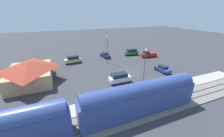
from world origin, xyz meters
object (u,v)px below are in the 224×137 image
(sedan_blue, at_px, (163,69))
(pickup_red, at_px, (148,54))
(station_building, at_px, (30,71))
(suv_tan, at_px, (73,59))
(sedan_navy, at_px, (105,55))
(suv_white, at_px, (120,78))
(pedestrian_on_platform, at_px, (144,91))
(suv_green, at_px, (131,52))
(light_pole_lot_center, at_px, (107,47))
(light_pole_near_platform, at_px, (145,64))

(sedan_blue, relative_size, pickup_red, 0.82)
(station_building, distance_m, suv_tan, 14.10)
(sedan_navy, height_order, suv_tan, suv_tan)
(suv_white, distance_m, pickup_red, 21.96)
(pedestrian_on_platform, height_order, sedan_blue, pedestrian_on_platform)
(suv_green, xyz_separation_m, light_pole_lot_center, (-4.76, 11.10, 3.95))
(station_building, distance_m, pickup_red, 36.19)
(sedan_blue, distance_m, pickup_red, 13.07)
(sedan_blue, relative_size, suv_white, 0.93)
(light_pole_near_platform, distance_m, light_pole_lot_center, 16.77)
(station_building, distance_m, sedan_navy, 24.29)
(sedan_blue, xyz_separation_m, suv_white, (-1.04, 13.03, 0.27))
(pedestrian_on_platform, distance_m, sedan_navy, 25.76)
(light_pole_near_platform, bearing_deg, pickup_red, -38.94)
(pickup_red, height_order, light_pole_near_platform, light_pole_near_platform)
(pedestrian_on_platform, distance_m, suv_green, 27.42)
(pickup_red, xyz_separation_m, light_pole_near_platform, (-16.89, 13.65, 4.09))
(suv_tan, bearing_deg, light_pole_lot_center, -111.84)
(pedestrian_on_platform, xyz_separation_m, suv_white, (7.01, 1.65, -0.13))
(sedan_blue, height_order, suv_green, suv_green)
(light_pole_near_platform, relative_size, light_pole_lot_center, 1.00)
(pedestrian_on_platform, height_order, sedan_navy, pedestrian_on_platform)
(suv_green, height_order, light_pole_near_platform, light_pole_near_platform)
(suv_white, relative_size, light_pole_near_platform, 0.60)
(station_building, relative_size, light_pole_near_platform, 1.44)
(suv_green, bearing_deg, light_pole_near_platform, 156.46)
(pedestrian_on_platform, bearing_deg, sedan_navy, -3.67)
(light_pole_lot_center, bearing_deg, sedan_navy, -12.88)
(pickup_red, bearing_deg, light_pole_near_platform, 141.06)
(suv_white, distance_m, light_pole_lot_center, 13.86)
(station_building, distance_m, suv_green, 33.05)
(sedan_navy, height_order, suv_green, suv_green)
(sedan_blue, distance_m, suv_green, 16.85)
(sedan_blue, xyz_separation_m, pickup_red, (12.30, -4.41, 0.15))
(pedestrian_on_platform, xyz_separation_m, light_pole_near_platform, (3.46, -2.14, 3.83))
(sedan_blue, height_order, sedan_navy, same)
(light_pole_near_platform, bearing_deg, suv_tan, 29.53)
(suv_green, relative_size, light_pole_lot_center, 0.62)
(station_building, relative_size, pedestrian_on_platform, 6.91)
(station_building, bearing_deg, light_pole_lot_center, -74.90)
(light_pole_lot_center, bearing_deg, pedestrian_on_platform, 178.93)
(station_building, height_order, light_pole_lot_center, light_pole_lot_center)
(pickup_red, distance_m, light_pole_near_platform, 22.10)
(suv_tan, distance_m, pickup_red, 25.63)
(suv_tan, height_order, pickup_red, suv_tan)
(station_building, relative_size, pickup_red, 2.11)
(pedestrian_on_platform, distance_m, light_pole_lot_center, 20.50)
(pedestrian_on_platform, bearing_deg, station_building, 53.64)
(sedan_blue, distance_m, suv_tan, 26.40)
(pedestrian_on_platform, bearing_deg, suv_green, -24.75)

